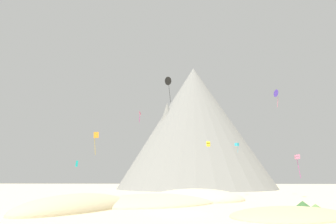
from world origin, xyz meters
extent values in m
plane|color=beige|center=(0.00, 0.00, 0.00)|extent=(400.00, 400.00, 0.00)
ellipsoid|color=#CCBA8E|center=(-13.75, 3.67, 0.00)|extent=(15.57, 22.21, 4.20)
ellipsoid|color=#C6B284|center=(12.60, -0.90, 0.00)|extent=(19.16, 18.76, 1.78)
ellipsoid|color=beige|center=(2.45, 22.17, 0.00)|extent=(24.37, 23.04, 4.33)
ellipsoid|color=beige|center=(-4.54, 14.98, 0.00)|extent=(30.38, 30.67, 3.05)
cone|color=#668C4C|center=(-0.77, 15.19, 0.24)|extent=(1.61, 1.61, 0.48)
cone|color=#668C4C|center=(17.31, 3.34, 0.48)|extent=(3.61, 3.61, 0.96)
cone|color=#477238|center=(11.33, 1.69, 0.24)|extent=(1.73, 1.73, 0.47)
cone|color=#386633|center=(17.63, 8.49, 0.48)|extent=(3.28, 3.28, 0.96)
cone|color=gray|center=(3.83, 87.09, 26.68)|extent=(92.37, 92.37, 53.36)
cone|color=gray|center=(5.03, 84.33, 20.05)|extent=(23.97, 23.97, 40.10)
cone|color=gray|center=(-7.61, 80.00, 17.71)|extent=(30.84, 30.84, 35.41)
cube|color=#E5668C|center=(-9.62, 26.55, 18.59)|extent=(0.32, 0.82, 0.77)
cylinder|color=#D1339E|center=(-9.68, 26.55, 17.35)|extent=(0.21, 0.25, 1.76)
cone|color=#5138B2|center=(24.74, 38.46, 26.11)|extent=(1.11, 2.08, 2.05)
cylinder|color=#E5668C|center=(24.84, 38.46, 23.72)|extent=(0.43, 0.30, 2.76)
cube|color=yellow|center=(6.57, 41.46, 12.88)|extent=(1.15, 1.21, 0.70)
cube|color=yellow|center=(6.57, 41.46, 13.52)|extent=(1.15, 1.21, 0.70)
cube|color=pink|center=(26.07, 32.04, 8.70)|extent=(0.99, 0.95, 0.52)
cube|color=pink|center=(26.07, 32.04, 9.22)|extent=(0.99, 0.95, 0.52)
cylinder|color=#D1339E|center=(26.16, 32.04, 6.35)|extent=(0.29, 0.67, 4.25)
cube|color=orange|center=(-16.77, 18.43, 12.44)|extent=(1.11, 0.69, 1.28)
cylinder|color=gold|center=(-16.88, 18.43, 10.18)|extent=(0.32, 0.33, 3.24)
cone|color=black|center=(-3.03, 25.34, 25.70)|extent=(1.99, 1.73, 1.92)
cylinder|color=black|center=(-2.75, 25.34, 22.65)|extent=(0.50, 0.51, 4.15)
cube|color=#33BCDB|center=(13.64, 38.52, 12.46)|extent=(1.15, 1.15, 0.37)
cube|color=#33BCDB|center=(13.64, 38.52, 12.84)|extent=(1.15, 1.15, 0.37)
cylinder|color=#33BCDB|center=(13.88, 38.52, 11.43)|extent=(0.30, 0.10, 1.68)
cube|color=teal|center=(-24.90, 29.98, 7.50)|extent=(0.54, 0.30, 1.44)
camera|label=1|loc=(1.49, -35.77, 4.07)|focal=30.45mm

